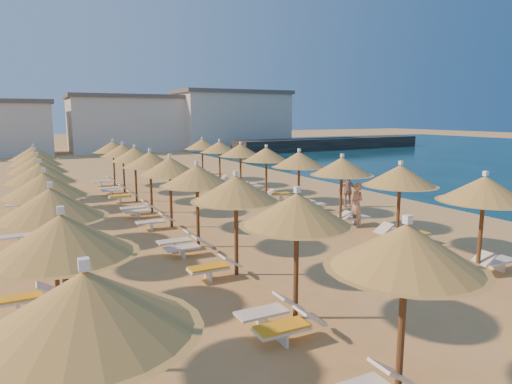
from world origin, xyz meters
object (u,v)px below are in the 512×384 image
parasol_row_west (197,177)px  beachgoer_a (357,205)px  beachgoer_c (348,191)px  jetty (332,144)px  parasol_row_east (342,167)px

parasol_row_west → beachgoer_a: parasol_row_west is taller
beachgoer_a → parasol_row_west: bearing=-91.0°
beachgoer_c → parasol_row_west: bearing=-128.8°
parasol_row_west → beachgoer_c: 10.14m
jetty → parasol_row_east: (-27.06, -37.34, 1.80)m
jetty → parasol_row_east: parasol_row_east is taller
beachgoer_c → beachgoer_a: 4.18m
parasol_row_east → parasol_row_west: (-6.35, 0.00, 0.00)m
jetty → parasol_row_west: (-33.41, -37.34, 1.80)m
jetty → beachgoer_a: bearing=-129.0°
parasol_row_east → parasol_row_west: size_ratio=1.00×
beachgoer_c → beachgoer_a: size_ratio=0.88×
jetty → beachgoer_c: beachgoer_c is taller
beachgoer_c → jetty: bearing=86.1°
parasol_row_east → beachgoer_c: 4.87m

